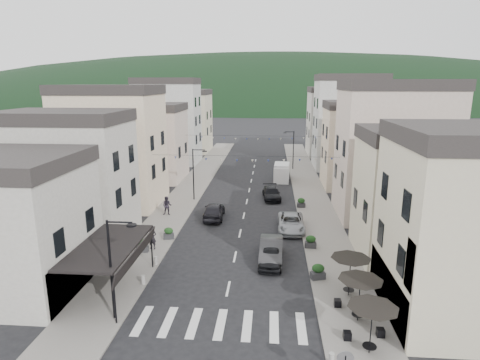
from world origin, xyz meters
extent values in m
plane|color=black|center=(0.00, 0.00, 0.00)|extent=(700.00, 700.00, 0.00)
cube|color=slate|center=(-7.50, 32.00, 0.06)|extent=(4.00, 76.00, 0.12)
cube|color=slate|center=(7.50, 32.00, 0.06)|extent=(4.00, 76.00, 0.12)
ellipsoid|color=black|center=(0.00, 300.00, 0.00)|extent=(640.00, 360.00, 70.00)
cube|color=black|center=(-7.50, 5.00, 3.20)|extent=(3.60, 7.50, 0.15)
cube|color=black|center=(-5.70, 5.00, 2.70)|extent=(0.34, 7.50, 0.99)
cylinder|color=black|center=(-5.80, 1.50, 1.60)|extent=(0.10, 0.10, 3.20)
cylinder|color=black|center=(-5.80, 8.50, 1.60)|extent=(0.10, 0.10, 3.20)
cube|color=#A6A198|center=(-14.50, 14.00, 5.00)|extent=(10.00, 7.00, 10.00)
cube|color=#262323|center=(-14.50, 14.00, 10.50)|extent=(10.20, 7.14, 1.00)
cube|color=beige|center=(-14.50, 24.00, 6.00)|extent=(10.00, 8.00, 12.00)
cube|color=#262323|center=(-14.50, 24.00, 12.50)|extent=(10.20, 8.16, 1.00)
cube|color=#B5A293|center=(-14.50, 36.00, 4.75)|extent=(10.00, 8.00, 9.50)
cube|color=#262323|center=(-14.50, 36.00, 10.00)|extent=(10.20, 8.16, 1.00)
cube|color=#A5A5A0|center=(-14.50, 48.00, 6.50)|extent=(10.00, 7.00, 13.00)
cube|color=#262323|center=(-14.50, 48.00, 13.50)|extent=(10.20, 7.14, 1.00)
cube|color=beige|center=(-14.50, 60.00, 5.50)|extent=(10.00, 9.00, 11.00)
cube|color=#262323|center=(-14.50, 60.00, 11.50)|extent=(10.20, 9.18, 1.00)
cube|color=beige|center=(14.50, 12.00, 4.50)|extent=(10.00, 7.00, 9.00)
cube|color=#262323|center=(14.50, 12.00, 9.50)|extent=(10.20, 7.14, 1.00)
cube|color=#B5A293|center=(14.50, 22.00, 6.25)|extent=(10.00, 8.00, 12.50)
cube|color=#262323|center=(14.50, 22.00, 13.00)|extent=(10.20, 8.16, 1.00)
cube|color=beige|center=(14.50, 34.00, 5.00)|extent=(10.00, 7.00, 10.00)
cube|color=#262323|center=(14.50, 34.00, 10.50)|extent=(10.20, 7.14, 1.00)
cube|color=#A5A5A0|center=(14.50, 46.00, 6.75)|extent=(10.00, 8.00, 13.50)
cube|color=#262323|center=(14.50, 46.00, 14.00)|extent=(10.20, 8.16, 1.00)
cube|color=#A6A198|center=(14.50, 58.00, 5.75)|extent=(10.00, 9.00, 11.50)
cube|color=#262323|center=(14.50, 58.00, 12.00)|extent=(10.20, 9.18, 1.00)
cylinder|color=black|center=(7.70, 0.00, 1.27)|extent=(0.06, 0.06, 2.30)
cone|color=black|center=(7.70, 0.00, 2.37)|extent=(2.50, 2.50, 0.55)
cylinder|color=black|center=(7.70, 0.00, 0.49)|extent=(0.70, 0.70, 0.04)
cylinder|color=black|center=(7.70, 2.80, 1.27)|extent=(0.06, 0.06, 2.30)
cone|color=black|center=(7.70, 2.80, 2.37)|extent=(2.50, 2.50, 0.55)
cylinder|color=black|center=(7.70, 2.80, 0.49)|extent=(0.70, 0.70, 0.04)
cylinder|color=black|center=(7.70, 5.60, 1.27)|extent=(0.06, 0.06, 2.30)
cone|color=black|center=(7.70, 5.60, 2.37)|extent=(2.50, 2.50, 0.55)
cylinder|color=black|center=(7.70, 5.60, 0.49)|extent=(0.70, 0.70, 0.04)
cylinder|color=black|center=(-6.10, 2.00, 3.00)|extent=(0.14, 0.14, 6.00)
cylinder|color=black|center=(-5.40, 2.00, 5.90)|extent=(1.40, 0.10, 0.10)
cylinder|color=black|center=(-4.75, 2.00, 5.75)|extent=(0.56, 0.56, 0.08)
cylinder|color=black|center=(-6.10, 26.00, 3.00)|extent=(0.14, 0.14, 6.00)
cylinder|color=black|center=(-5.40, 26.00, 5.90)|extent=(1.40, 0.10, 0.10)
cylinder|color=black|center=(-4.75, 26.00, 5.75)|extent=(0.56, 0.56, 0.08)
cylinder|color=black|center=(6.10, 44.00, 3.00)|extent=(0.14, 0.14, 6.00)
cylinder|color=black|center=(5.40, 44.00, 5.90)|extent=(1.40, 0.10, 0.10)
cylinder|color=black|center=(4.75, 44.00, 5.75)|extent=(0.56, 0.56, 0.08)
cylinder|color=slate|center=(5.80, -3.50, 2.35)|extent=(0.70, 0.04, 0.70)
cylinder|color=gray|center=(-5.70, 6.00, 0.42)|extent=(0.26, 0.26, 0.60)
cylinder|color=gray|center=(-5.70, 9.00, 0.42)|extent=(0.26, 0.26, 0.60)
cylinder|color=gray|center=(5.70, 8.00, 0.42)|extent=(0.26, 0.26, 0.60)
cylinder|color=gray|center=(5.70, -1.00, 0.42)|extent=(0.26, 0.26, 0.60)
cylinder|color=black|center=(0.00, 22.00, 6.00)|extent=(19.00, 0.02, 0.02)
cone|color=beige|center=(-8.71, 22.00, 5.81)|extent=(0.28, 0.28, 0.24)
cone|color=navy|center=(-7.12, 22.00, 5.73)|extent=(0.28, 0.28, 0.24)
cone|color=beige|center=(-5.54, 22.00, 5.65)|extent=(0.28, 0.28, 0.24)
cone|color=navy|center=(-3.96, 22.00, 5.58)|extent=(0.28, 0.28, 0.24)
cone|color=beige|center=(-2.38, 22.00, 5.54)|extent=(0.28, 0.28, 0.24)
cone|color=navy|center=(-0.79, 22.00, 5.51)|extent=(0.28, 0.28, 0.24)
cone|color=beige|center=(0.79, 22.00, 5.51)|extent=(0.28, 0.28, 0.24)
cone|color=navy|center=(2.38, 22.00, 5.54)|extent=(0.28, 0.28, 0.24)
cone|color=beige|center=(3.96, 22.00, 5.58)|extent=(0.28, 0.28, 0.24)
cone|color=navy|center=(5.54, 22.00, 5.65)|extent=(0.28, 0.28, 0.24)
cone|color=beige|center=(7.12, 22.00, 5.73)|extent=(0.28, 0.28, 0.24)
cone|color=navy|center=(8.71, 22.00, 5.81)|extent=(0.28, 0.28, 0.24)
cylinder|color=black|center=(0.00, 38.00, 6.00)|extent=(19.00, 0.02, 0.02)
cone|color=beige|center=(-8.71, 38.00, 5.81)|extent=(0.28, 0.28, 0.24)
cone|color=navy|center=(-7.12, 38.00, 5.73)|extent=(0.28, 0.28, 0.24)
cone|color=beige|center=(-5.54, 38.00, 5.65)|extent=(0.28, 0.28, 0.24)
cone|color=navy|center=(-3.96, 38.00, 5.58)|extent=(0.28, 0.28, 0.24)
cone|color=beige|center=(-2.38, 38.00, 5.54)|extent=(0.28, 0.28, 0.24)
cone|color=navy|center=(-0.79, 38.00, 5.51)|extent=(0.28, 0.28, 0.24)
cone|color=beige|center=(0.79, 38.00, 5.51)|extent=(0.28, 0.28, 0.24)
cone|color=navy|center=(2.38, 38.00, 5.54)|extent=(0.28, 0.28, 0.24)
cone|color=beige|center=(3.96, 38.00, 5.58)|extent=(0.28, 0.28, 0.24)
cone|color=navy|center=(5.54, 38.00, 5.65)|extent=(0.28, 0.28, 0.24)
cone|color=beige|center=(7.12, 38.00, 5.73)|extent=(0.28, 0.28, 0.24)
cone|color=navy|center=(8.71, 38.00, 5.81)|extent=(0.28, 0.28, 0.24)
imported|color=black|center=(2.80, 9.86, 0.72)|extent=(1.98, 4.34, 1.44)
imported|color=#303033|center=(2.80, 10.67, 0.81)|extent=(1.83, 4.95, 1.62)
imported|color=#96989E|center=(4.60, 17.21, 0.72)|extent=(2.42, 5.20, 1.44)
imported|color=black|center=(2.80, 27.27, 0.68)|extent=(2.37, 4.87, 1.36)
imported|color=black|center=(-2.91, 19.91, 0.81)|extent=(2.07, 4.83, 1.63)
cube|color=silver|center=(4.20, 36.83, 1.06)|extent=(2.31, 5.20, 2.12)
cube|color=silver|center=(4.16, 36.20, 2.17)|extent=(2.16, 3.50, 0.53)
cylinder|color=black|center=(3.24, 34.98, 0.37)|extent=(0.31, 0.76, 0.74)
cylinder|color=black|center=(4.93, 34.88, 0.37)|extent=(0.31, 0.76, 0.74)
cylinder|color=black|center=(3.47, 38.79, 0.37)|extent=(0.31, 0.76, 0.74)
cylinder|color=black|center=(5.16, 38.69, 0.37)|extent=(0.31, 0.76, 0.74)
imported|color=black|center=(-6.74, 11.76, 1.10)|extent=(0.78, 0.59, 1.95)
imported|color=#25202B|center=(-7.74, 20.27, 1.09)|extent=(0.96, 0.76, 1.93)
cube|color=#323335|center=(-7.39, 11.12, 0.35)|extent=(0.95, 0.57, 0.46)
ellipsoid|color=black|center=(-7.39, 11.12, 0.86)|extent=(0.81, 0.51, 0.59)
cube|color=#2F2F31|center=(-6.00, 14.00, 0.34)|extent=(0.98, 0.67, 0.45)
ellipsoid|color=black|center=(-6.00, 14.00, 0.83)|extent=(0.78, 0.50, 0.57)
cube|color=#303032|center=(6.00, 7.63, 0.36)|extent=(1.09, 0.80, 0.49)
ellipsoid|color=black|center=(6.00, 7.63, 0.90)|extent=(0.86, 0.54, 0.62)
cube|color=#29292B|center=(6.00, 13.00, 0.35)|extent=(0.95, 0.55, 0.47)
ellipsoid|color=black|center=(6.00, 13.00, 0.86)|extent=(0.82, 0.52, 0.60)
cube|color=#2A2A2C|center=(6.00, 23.99, 0.35)|extent=(0.91, 0.51, 0.45)
ellipsoid|color=black|center=(6.00, 23.99, 0.85)|extent=(0.80, 0.51, 0.58)
camera|label=1|loc=(2.65, -17.79, 13.18)|focal=30.00mm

